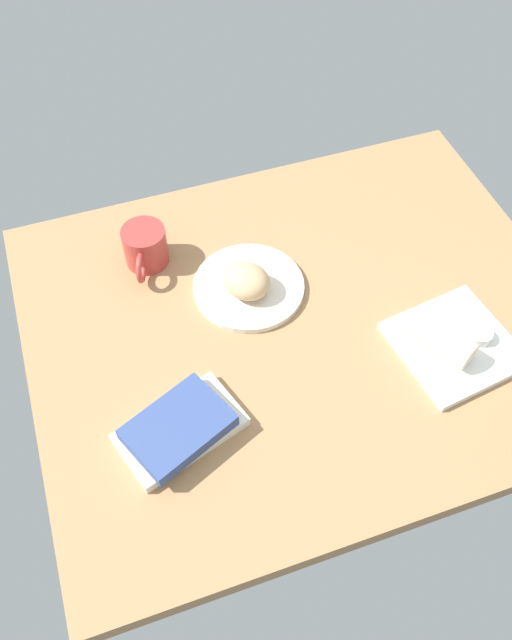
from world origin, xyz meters
The scene contains 8 objects.
dining_table centered at (0.00, 0.00, 2.00)cm, with size 110.00×90.00×4.00cm, color #9E754C.
round_plate centered at (8.01, -11.03, 4.70)cm, with size 23.23×23.23×1.40cm, color silver.
scone_pastry centered at (8.87, -9.68, 8.45)cm, with size 9.93×8.72×6.09cm, color tan.
square_plate centered at (-25.39, 16.06, 4.80)cm, with size 21.58×21.58×1.60cm, color white.
sauce_cup centered at (-30.20, 16.71, 6.74)cm, with size 4.49×4.49×2.10cm.
breakfast_wrap centered at (-21.54, 15.53, 8.41)cm, with size 5.62×5.62×13.76cm, color beige.
book_stack centered at (30.38, 16.94, 6.36)cm, with size 24.72×19.28×5.02cm.
coffee_mug centered at (26.23, -25.54, 8.54)cm, with size 9.29×13.59×8.86cm.
Camera 1 is at (35.26, 72.79, 112.47)cm, focal length 37.38 mm.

